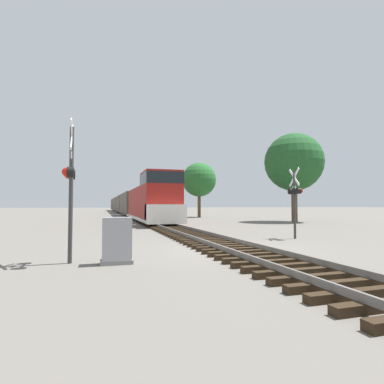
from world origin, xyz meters
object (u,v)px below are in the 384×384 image
at_px(crossing_signal_near, 70,180).
at_px(tree_mid_background, 199,180).
at_px(crossing_signal_far, 295,195).
at_px(relay_cabinet, 117,241).
at_px(freight_train, 125,204).
at_px(tree_far_right, 294,162).

distance_m(crossing_signal_near, tree_mid_background, 33.36).
bearing_deg(crossing_signal_far, tree_mid_background, -3.60).
bearing_deg(tree_mid_background, relay_cabinet, -112.45).
bearing_deg(crossing_signal_near, freight_train, 172.23).
relative_size(freight_train, crossing_signal_near, 20.29).
bearing_deg(tree_mid_background, freight_train, 110.54).
bearing_deg(freight_train, relay_cabinet, -94.49).
height_order(relay_cabinet, tree_far_right, tree_far_right).
distance_m(freight_train, crossing_signal_far, 49.50).
relative_size(crossing_signal_near, crossing_signal_far, 1.17).
bearing_deg(freight_train, tree_far_right, -68.95).
bearing_deg(tree_far_right, freight_train, 111.05).
relative_size(crossing_signal_far, tree_far_right, 0.40).
xyz_separation_m(relay_cabinet, tree_far_right, (18.18, 16.88, 5.35)).
relative_size(crossing_signal_far, relay_cabinet, 2.67).
distance_m(relay_cabinet, tree_far_right, 25.38).
height_order(crossing_signal_near, tree_mid_background, tree_mid_background).
relative_size(crossing_signal_near, tree_mid_background, 0.54).
bearing_deg(tree_mid_background, crossing_signal_near, -114.86).
height_order(crossing_signal_far, relay_cabinet, crossing_signal_far).
relative_size(freight_train, tree_mid_background, 11.02).
height_order(crossing_signal_near, relay_cabinet, crossing_signal_near).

